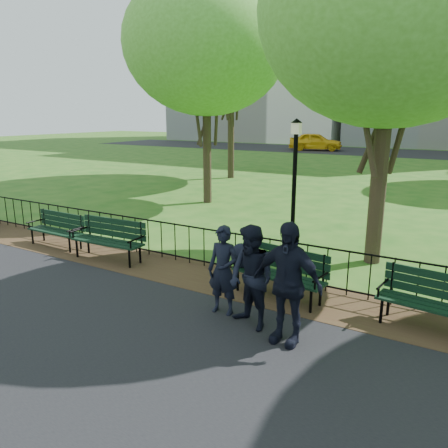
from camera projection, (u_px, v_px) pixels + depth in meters
The scene contains 17 objects.
ground at pixel (229, 321), 7.25m from camera, with size 120.00×120.00×0.00m, color #225616.
dirt_strip at pixel (267, 289), 8.49m from camera, with size 60.00×1.60×0.01m, color #3B2418.
far_street at pixel (439, 155), 36.39m from camera, with size 70.00×9.00×0.01m, color black.
iron_fence at pixel (279, 259), 8.79m from camera, with size 24.06×0.06×1.00m.
apartment_west at pixel (269, 34), 54.94m from camera, with size 22.00×15.00×26.00m, color silver.
park_bench_main at pixel (262, 262), 8.18m from camera, with size 1.93×0.79×1.02m.
park_bench_left_a at pixel (110, 235), 10.15m from camera, with size 1.86×0.65×1.04m.
park_bench_left_b at pixel (58, 226), 11.19m from camera, with size 1.68×0.55×0.95m.
park_bench_right_a at pixel (440, 297), 6.76m from camera, with size 1.83×0.76×1.01m.
lamppost at pixel (294, 179), 10.84m from camera, with size 0.29×0.29×3.23m.
tree_near_w at pixel (206, 44), 15.52m from camera, with size 5.94×5.94×8.28m.
tree_near_e at pixel (394, 11), 8.80m from camera, with size 5.54×5.54×7.72m.
tree_mid_w at pixel (231, 16), 21.42m from camera, with size 8.26×8.26×11.52m.
person_left at pixel (223, 270), 7.35m from camera, with size 0.56×0.37×1.53m, color black.
person_mid at pixel (252, 278), 6.82m from camera, with size 0.81×0.42×1.67m, color black.
person_right at pixel (287, 283), 6.35m from camera, with size 1.09×0.45×1.86m, color black.
taxi at pixel (315, 142), 40.30m from camera, with size 1.93×4.79×1.63m, color gold.
Camera 1 is at (3.32, -5.74, 3.34)m, focal length 35.00 mm.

